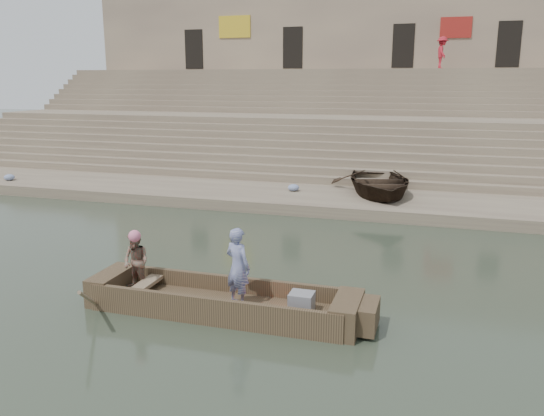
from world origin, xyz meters
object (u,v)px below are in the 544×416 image
at_px(television, 301,303).
at_px(beached_rowboat, 378,182).
at_px(main_rowboat, 222,307).
at_px(pedestrian, 442,53).
at_px(rowing_man, 136,262).
at_px(standing_man, 238,267).

xyz_separation_m(television, beached_rowboat, (0.27, 10.89, 0.45)).
xyz_separation_m(main_rowboat, pedestrian, (3.81, 24.85, 6.00)).
relative_size(main_rowboat, television, 10.87).
distance_m(beached_rowboat, pedestrian, 15.03).
height_order(main_rowboat, television, television).
height_order(beached_rowboat, pedestrian, pedestrian).
bearing_deg(rowing_man, standing_man, 11.14).
height_order(main_rowboat, rowing_man, rowing_man).
bearing_deg(pedestrian, standing_man, 161.84).
xyz_separation_m(standing_man, rowing_man, (-2.36, 0.13, -0.17)).
height_order(main_rowboat, pedestrian, pedestrian).
xyz_separation_m(standing_man, television, (1.30, -0.00, -0.60)).
relative_size(rowing_man, beached_rowboat, 0.27).
bearing_deg(standing_man, beached_rowboat, -75.54).
xyz_separation_m(beached_rowboat, pedestrian, (1.88, 13.96, 5.24)).
height_order(rowing_man, pedestrian, pedestrian).
distance_m(rowing_man, beached_rowboat, 11.45).
distance_m(rowing_man, pedestrian, 25.93).
bearing_deg(television, standing_man, 179.88).
relative_size(rowing_man, pedestrian, 0.69).
relative_size(standing_man, beached_rowboat, 0.35).
xyz_separation_m(standing_man, pedestrian, (3.45, 24.84, 5.09)).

